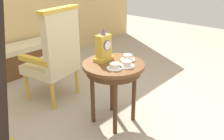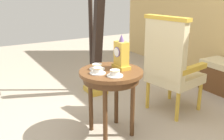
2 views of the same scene
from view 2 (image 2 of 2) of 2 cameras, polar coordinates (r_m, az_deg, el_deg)
ground_plane at (r=2.74m, az=0.40°, el=-13.99°), size 10.00×10.00×0.00m
side_table at (r=2.54m, az=-0.19°, el=-2.02°), size 0.61×0.61×0.67m
teacup_left at (r=2.54m, az=-3.24°, el=0.66°), size 0.15×0.15×0.06m
teacup_right at (r=2.42m, az=-3.14°, el=-0.20°), size 0.15×0.15×0.06m
teacup_center at (r=2.35m, az=0.63°, el=-0.74°), size 0.15×0.15×0.06m
mantel_clock at (r=2.54m, az=2.01°, el=3.25°), size 0.19×0.11×0.34m
armchair at (r=3.08m, az=12.54°, el=1.28°), size 0.62×0.62×1.14m
harp at (r=3.55m, az=-3.57°, el=5.31°), size 0.40×0.24×1.70m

